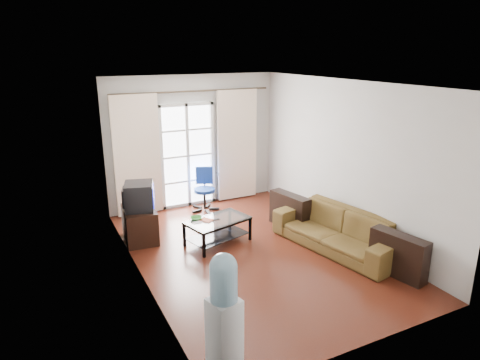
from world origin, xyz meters
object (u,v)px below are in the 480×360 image
coffee_table (218,228)px  tv_stand (140,224)px  task_chair (205,198)px  sofa (337,230)px  water_cooler (224,314)px  crt_tv (138,196)px

coffee_table → tv_stand: tv_stand is taller
coffee_table → task_chair: bearing=75.8°
sofa → tv_stand: size_ratio=3.01×
tv_stand → water_cooler: water_cooler is taller
water_cooler → task_chair: bearing=57.5°
sofa → tv_stand: sofa is taller
sofa → water_cooler: water_cooler is taller
tv_stand → crt_tv: bearing=-80.7°
tv_stand → task_chair: size_ratio=0.89×
tv_stand → task_chair: (1.54, 0.85, -0.03)m
crt_tv → tv_stand: bearing=110.7°
tv_stand → crt_tv: 0.52m
tv_stand → water_cooler: size_ratio=0.57×
coffee_table → water_cooler: water_cooler is taller
tv_stand → crt_tv: size_ratio=1.27×
crt_tv → task_chair: (1.54, 0.87, -0.54)m
sofa → task_chair: 2.93m
crt_tv → task_chair: 1.85m
crt_tv → sofa: bearing=-15.4°
coffee_table → task_chair: size_ratio=1.34×
sofa → coffee_table: size_ratio=2.00×
water_cooler → coffee_table: bearing=54.7°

